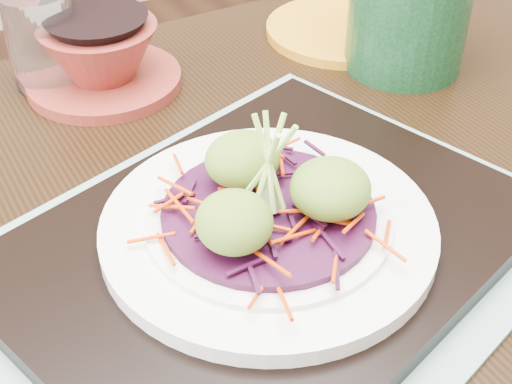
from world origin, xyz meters
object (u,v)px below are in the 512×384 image
yellow_plate (343,30)px  white_plate (268,226)px  dining_table (211,308)px  green_jar (410,2)px  water_glass (42,40)px  terracotta_bowl_set (102,59)px  serving_tray (268,243)px

yellow_plate → white_plate: bearing=-132.2°
dining_table → green_jar: size_ratio=7.67×
dining_table → water_glass: water_glass is taller
white_plate → terracotta_bowl_set: (-0.03, 0.32, 0.00)m
dining_table → white_plate: 0.14m
dining_table → yellow_plate: 0.41m
serving_tray → terracotta_bowl_set: size_ratio=2.05×
water_glass → yellow_plate: size_ratio=0.55×
dining_table → water_glass: bearing=97.0°
green_jar → white_plate: bearing=-144.8°
serving_tray → water_glass: (-0.08, 0.36, 0.04)m
serving_tray → white_plate: size_ratio=1.54×
serving_tray → green_jar: size_ratio=2.60×
serving_tray → water_glass: size_ratio=3.84×
dining_table → serving_tray: serving_tray is taller
green_jar → water_glass: bearing=157.5°
terracotta_bowl_set → water_glass: bearing=146.7°
serving_tray → yellow_plate: (0.28, 0.31, -0.01)m
yellow_plate → green_jar: size_ratio=1.23×
serving_tray → white_plate: bearing=-18.0°
water_glass → green_jar: size_ratio=0.68×
serving_tray → green_jar: (0.29, 0.21, 0.06)m
dining_table → white_plate: size_ratio=4.54×
terracotta_bowl_set → yellow_plate: (0.30, -0.02, -0.03)m
green_jar → yellow_plate: bearing=97.7°
terracotta_bowl_set → green_jar: green_jar is taller
terracotta_bowl_set → yellow_plate: bearing=-3.4°
dining_table → terracotta_bowl_set: (0.00, 0.27, 0.13)m
white_plate → green_jar: bearing=35.2°
white_plate → water_glass: water_glass is taller
white_plate → yellow_plate: size_ratio=1.37×
serving_tray → terracotta_bowl_set: (-0.03, 0.32, 0.02)m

